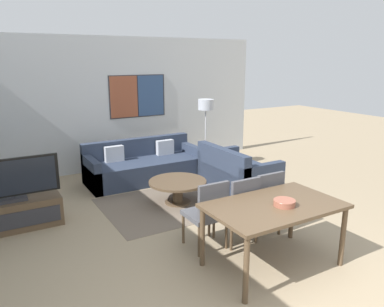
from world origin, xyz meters
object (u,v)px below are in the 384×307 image
Objects in this scene: dining_chair_centre at (239,206)px; fruit_bowl at (284,202)px; television at (11,180)px; tv_console at (15,215)px; sofa_side at (235,174)px; sofa_main at (143,166)px; coffee_table at (178,186)px; floor_lamp at (206,111)px; dining_table at (274,211)px; dining_chair_left at (208,211)px; dining_chair_right at (263,199)px.

dining_chair_centre is 3.69× the size of fruit_bowl.
fruit_bowl is (2.54, -2.64, 0.07)m from television.
sofa_side is (3.75, -0.13, 0.06)m from tv_console.
coffee_table is at bearing -90.00° from sofa_main.
tv_console reaches higher than coffee_table.
dining_chair_centre is 3.48m from floor_lamp.
coffee_table is at bearing -6.59° from television.
dining_table is 0.16m from fruit_bowl.
floor_lamp is at bearing 69.09° from dining_table.
television reaches higher than dining_table.
dining_chair_left is at bearing 121.12° from dining_table.
dining_chair_right is 0.60× the size of floor_lamp.
dining_chair_centre is (0.00, 0.64, -0.17)m from dining_table.
sofa_main is at bearing 98.62° from dining_chair_right.
television is at bearing 173.41° from coffee_table.
television is at bearing 133.97° from fruit_bowl.
television reaches higher than coffee_table.
fruit_bowl is 0.16× the size of floor_lamp.
television is 1.40× the size of dining_chair_right.
tv_console is 2.72m from sofa_main.
tv_console is 5.08× the size of fruit_bowl.
dining_chair_right is (0.46, -1.60, 0.22)m from coffee_table.
television is 2.76m from dining_chair_left.
dining_chair_right is at bearing -73.81° from coffee_table.
dining_table is 1.00× the size of floor_lamp.
dining_chair_right reaches higher than fruit_bowl.
fruit_bowl is (-0.37, -0.76, 0.29)m from dining_chair_right.
sofa_side is 1.31m from coffee_table.
dining_table is at bearing -89.14° from coffee_table.
television is 3.56m from dining_table.
dining_chair_centre is 1.00× the size of dining_chair_right.
dining_chair_centre reaches higher than coffee_table.
fruit_bowl is (0.49, -0.80, 0.29)m from dining_chair_left.
television is 0.86× the size of sofa_side.
sofa_side is at bearing 64.37° from fruit_bowl.
floor_lamp reaches higher than coffee_table.
dining_chair_centre is (0.03, -1.62, 0.22)m from coffee_table.
sofa_side is 1.62× the size of dining_chair_left.
television is 2.75m from sofa_main.
floor_lamp is at bearing 65.22° from dining_chair_centre.
sofa_side is at bearing 45.20° from dining_chair_left.
floor_lamp reaches higher than fruit_bowl.
dining_chair_left is (2.05, -1.84, 0.30)m from tv_console.
television is 4.11m from floor_lamp.
sofa_side is at bearing -96.78° from floor_lamp.
tv_console is 1.30× the size of coffee_table.
floor_lamp is at bearing -0.21° from sofa_main.
television reaches higher than sofa_side.
sofa_side is 0.97× the size of floor_lamp.
sofa_main reaches higher than dining_table.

